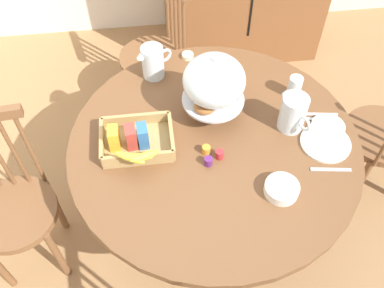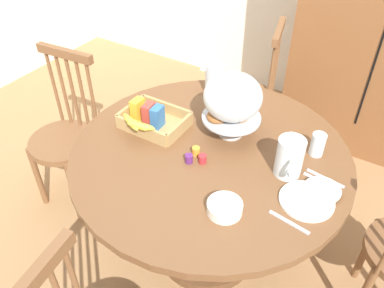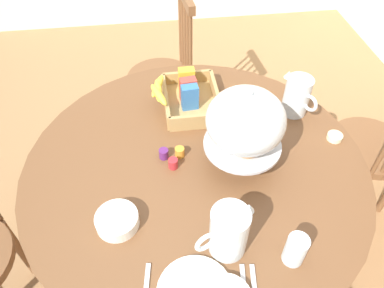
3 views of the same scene
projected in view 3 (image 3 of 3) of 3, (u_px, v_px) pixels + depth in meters
name	position (u px, v px, depth m)	size (l,w,h in m)	color
ground_plane	(200.00, 234.00, 1.99)	(10.00, 10.00, 0.00)	#997047
dining_table	(195.00, 193.00, 1.51)	(1.29, 1.29, 0.74)	brown
windsor_chair_near_window	(164.00, 78.00, 2.22)	(0.40, 0.40, 0.97)	brown
windsor_chair_far_side	(373.00, 150.00, 1.81)	(0.42, 0.42, 0.97)	brown
pastry_stand_with_dome	(245.00, 123.00, 1.23)	(0.28, 0.28, 0.34)	silver
orange_juice_pitcher	(227.00, 233.00, 1.08)	(0.12, 0.19, 0.18)	silver
milk_pitcher	(296.00, 97.00, 1.52)	(0.18, 0.11, 0.17)	silver
cereal_basket	(187.00, 96.00, 1.57)	(0.32, 0.30, 0.12)	tan
cereal_bowl	(117.00, 221.00, 1.17)	(0.14, 0.14, 0.04)	white
drinking_glass	(295.00, 250.00, 1.07)	(0.06, 0.06, 0.11)	silver
butter_dish	(335.00, 137.00, 1.45)	(0.06, 0.06, 0.02)	beige
jam_jar_strawberry	(173.00, 163.00, 1.34)	(0.04, 0.04, 0.04)	#B7282D
jam_jar_apricot	(180.00, 152.00, 1.38)	(0.04, 0.04, 0.04)	orange
jam_jar_grape	(164.00, 154.00, 1.38)	(0.04, 0.04, 0.04)	#5B2366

